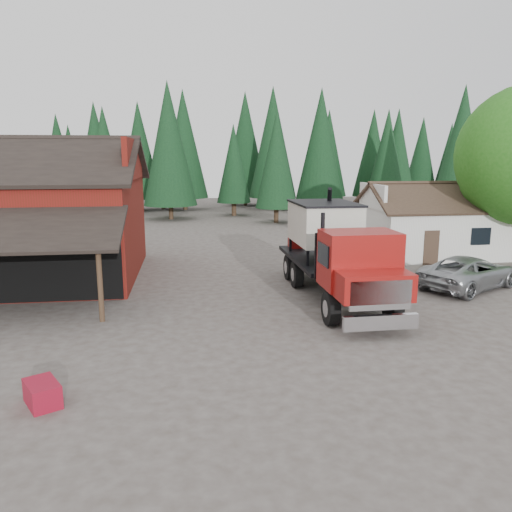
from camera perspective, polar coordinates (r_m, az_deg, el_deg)
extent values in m
plane|color=#473F38|center=(17.78, 0.03, -8.84)|extent=(120.00, 120.00, 0.00)
cube|color=maroon|center=(28.18, -25.76, 2.77)|extent=(12.00, 10.00, 5.00)
cube|color=black|center=(30.34, -24.88, 10.02)|extent=(12.80, 5.53, 2.35)
cube|color=maroon|center=(26.69, -13.87, 10.69)|extent=(0.25, 7.00, 2.00)
cylinder|color=#382619|center=(19.52, -17.38, -3.23)|extent=(0.20, 0.20, 2.80)
cube|color=silver|center=(33.57, 19.41, 2.71)|extent=(8.00, 6.00, 3.00)
cube|color=#38281E|center=(32.01, 20.89, 6.28)|extent=(8.60, 3.42, 1.80)
cube|color=#38281E|center=(34.67, 18.53, 6.76)|extent=(8.60, 3.42, 1.80)
cube|color=silver|center=(31.71, 13.18, 6.68)|extent=(0.20, 4.20, 1.50)
cube|color=silver|center=(35.34, 25.47, 6.33)|extent=(0.20, 4.20, 1.50)
cube|color=#38281E|center=(30.31, 19.39, 0.90)|extent=(0.90, 0.06, 2.00)
cube|color=black|center=(31.70, 24.31, 2.06)|extent=(1.20, 0.06, 1.00)
sphere|color=#206316|center=(32.79, 25.98, 8.18)|extent=(4.40, 4.40, 4.40)
cylinder|color=#382619|center=(47.57, 2.33, 4.82)|extent=(0.44, 0.44, 1.60)
cone|color=black|center=(47.27, 2.38, 10.97)|extent=(3.96, 3.96, 9.00)
cylinder|color=#382619|center=(49.26, 21.89, 4.24)|extent=(0.44, 0.44, 1.60)
cone|color=black|center=(48.98, 22.42, 11.33)|extent=(4.84, 4.84, 11.00)
cylinder|color=#382619|center=(50.85, -9.68, 5.08)|extent=(0.44, 0.44, 1.60)
cone|color=black|center=(50.59, -9.94, 12.53)|extent=(5.28, 5.28, 12.00)
cylinder|color=black|center=(18.67, 8.55, -5.95)|extent=(0.42, 1.26, 1.26)
cylinder|color=black|center=(19.49, 15.34, -5.49)|extent=(0.42, 1.26, 1.26)
cylinder|color=black|center=(23.78, 4.69, -2.12)|extent=(0.42, 1.26, 1.26)
cylinder|color=black|center=(24.43, 10.18, -1.90)|extent=(0.42, 1.26, 1.26)
cylinder|color=black|center=(25.30, 3.87, -1.29)|extent=(0.42, 1.26, 1.26)
cylinder|color=black|center=(25.91, 9.06, -1.11)|extent=(0.42, 1.26, 1.26)
cube|color=black|center=(22.27, 8.79, -1.92)|extent=(1.40, 9.84, 0.46)
cube|color=silver|center=(17.48, 14.05, -7.36)|extent=(2.63, 0.24, 0.51)
cube|color=silver|center=(17.32, 14.05, -4.38)|extent=(2.17, 0.15, 1.03)
cube|color=maroon|center=(17.89, 13.24, -3.27)|extent=(2.59, 1.52, 0.97)
cube|color=maroon|center=(19.10, 11.69, -0.36)|extent=(2.77, 1.98, 2.11)
cube|color=black|center=(18.19, 12.72, 0.13)|extent=(2.40, 0.13, 1.03)
cylinder|color=black|center=(19.59, 7.59, 1.94)|extent=(0.16, 0.16, 2.06)
cube|color=black|center=(20.16, 10.57, 0.13)|extent=(2.80, 0.18, 1.83)
cube|color=black|center=(23.70, 7.67, -0.33)|extent=(3.01, 6.67, 0.18)
cube|color=beige|center=(23.42, 7.78, 3.73)|extent=(2.68, 3.81, 1.83)
cone|color=beige|center=(23.59, 7.71, 0.97)|extent=(2.55, 2.55, 0.80)
cube|color=black|center=(23.32, 7.84, 6.01)|extent=(2.80, 3.92, 0.09)
cylinder|color=black|center=(25.15, 8.26, 3.96)|extent=(0.82, 2.50, 3.49)
cube|color=maroon|center=(26.07, 4.57, 1.50)|extent=(0.70, 0.92, 0.51)
cylinder|color=silver|center=(20.55, 14.28, -3.58)|extent=(0.66, 1.15, 0.64)
imported|color=#A1A5A9|center=(25.57, 23.17, -1.72)|extent=(6.09, 4.95, 1.54)
cube|color=maroon|center=(13.99, -23.23, -14.24)|extent=(1.15, 1.30, 0.60)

